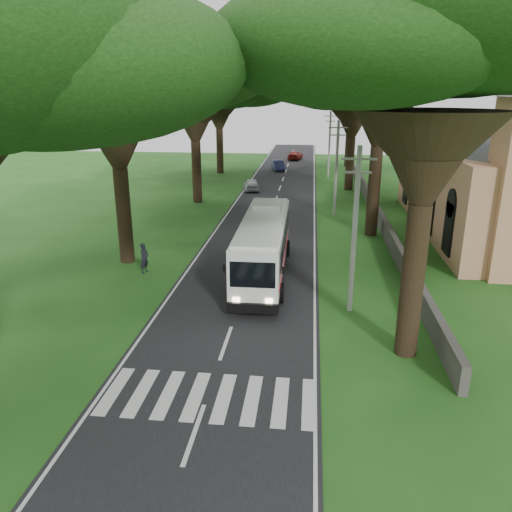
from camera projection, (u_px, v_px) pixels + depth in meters
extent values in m
plane|color=#204F16|center=(217.00, 368.00, 19.50)|extent=(140.00, 140.00, 0.00)
cube|color=black|center=(270.00, 216.00, 43.08)|extent=(8.00, 120.00, 0.04)
cube|color=silver|center=(207.00, 397.00, 17.62)|extent=(8.00, 3.00, 0.01)
cube|color=#383533|center=(378.00, 215.00, 41.02)|extent=(0.35, 50.00, 1.20)
cube|color=tan|center=(506.00, 190.00, 37.37)|extent=(12.00, 22.00, 6.40)
cylinder|color=gray|center=(354.00, 232.00, 23.33)|extent=(0.24, 0.24, 8.00)
cube|color=gray|center=(359.00, 159.00, 22.26)|extent=(1.60, 0.10, 0.10)
cube|color=gray|center=(358.00, 172.00, 22.45)|extent=(1.20, 0.10, 0.10)
cylinder|color=gray|center=(336.00, 169.00, 42.20)|extent=(0.24, 0.24, 8.00)
cube|color=gray|center=(338.00, 128.00, 41.12)|extent=(1.60, 0.10, 0.10)
cube|color=gray|center=(338.00, 135.00, 41.31)|extent=(1.20, 0.10, 0.10)
cylinder|color=gray|center=(329.00, 145.00, 61.06)|extent=(0.24, 0.24, 8.00)
cube|color=gray|center=(331.00, 116.00, 59.99)|extent=(1.60, 0.10, 0.10)
cube|color=gray|center=(330.00, 121.00, 60.18)|extent=(1.20, 0.10, 0.10)
cylinder|color=black|center=(124.00, 216.00, 30.73)|extent=(0.90, 0.90, 5.87)
cone|color=black|center=(117.00, 136.00, 29.21)|extent=(3.20, 3.20, 3.80)
ellipsoid|color=#13330E|center=(110.00, 58.00, 27.86)|extent=(15.29, 15.29, 6.42)
cylinder|color=black|center=(197.00, 172.00, 47.68)|extent=(0.90, 0.90, 5.76)
cone|color=black|center=(195.00, 121.00, 46.17)|extent=(3.20, 3.20, 3.80)
ellipsoid|color=#13330E|center=(193.00, 73.00, 44.86)|extent=(13.70, 13.70, 5.75)
cylinder|color=black|center=(220.00, 151.00, 64.78)|extent=(0.90, 0.90, 5.59)
cone|color=black|center=(219.00, 114.00, 63.30)|extent=(3.20, 3.20, 3.80)
ellipsoid|color=#13330E|center=(218.00, 81.00, 62.06)|extent=(16.36, 16.36, 6.87)
cylinder|color=black|center=(412.00, 282.00, 19.62)|extent=(0.90, 0.90, 6.26)
cone|color=black|center=(426.00, 153.00, 18.04)|extent=(3.20, 3.20, 3.80)
ellipsoid|color=#13330E|center=(441.00, 8.00, 16.54)|extent=(13.81, 13.81, 5.80)
cylinder|color=black|center=(374.00, 192.00, 36.51)|extent=(0.90, 0.90, 6.51)
cone|color=black|center=(379.00, 119.00, 34.89)|extent=(3.20, 3.20, 3.80)
ellipsoid|color=#13330E|center=(385.00, 41.00, 33.29)|extent=(15.04, 15.04, 6.32)
cylinder|color=black|center=(350.00, 164.00, 53.69)|extent=(0.90, 0.90, 5.59)
cone|color=black|center=(352.00, 119.00, 52.21)|extent=(3.20, 3.20, 3.80)
ellipsoid|color=#13330E|center=(355.00, 79.00, 50.97)|extent=(12.51, 12.51, 5.25)
cylinder|color=black|center=(348.00, 146.00, 70.56)|extent=(0.90, 0.90, 5.59)
cone|color=black|center=(350.00, 112.00, 69.08)|extent=(3.20, 3.20, 3.80)
ellipsoid|color=#13330E|center=(352.00, 82.00, 67.84)|extent=(15.96, 15.96, 6.70)
cube|color=white|center=(263.00, 245.00, 28.68)|extent=(2.52, 11.68, 2.87)
cube|color=black|center=(264.00, 236.00, 28.83)|extent=(2.57, 9.54, 1.07)
cube|color=black|center=(263.00, 267.00, 29.12)|extent=(2.56, 11.72, 0.34)
cube|color=red|center=(263.00, 256.00, 28.89)|extent=(2.56, 10.52, 0.17)
cube|color=white|center=(264.00, 220.00, 28.21)|extent=(2.32, 11.10, 0.17)
cylinder|color=black|center=(233.00, 291.00, 25.55)|extent=(0.35, 1.07, 1.07)
cylinder|color=black|center=(280.00, 293.00, 25.32)|extent=(0.35, 1.07, 1.07)
cylinder|color=black|center=(250.00, 247.00, 32.71)|extent=(0.35, 1.07, 1.07)
cylinder|color=black|center=(287.00, 248.00, 32.47)|extent=(0.35, 1.07, 1.07)
imported|color=#AFB0B4|center=(251.00, 184.00, 53.87)|extent=(2.24, 3.99, 1.28)
imported|color=navy|center=(278.00, 165.00, 67.57)|extent=(2.21, 4.13, 1.29)
imported|color=maroon|center=(295.00, 155.00, 78.11)|extent=(2.47, 4.75, 1.31)
imported|color=black|center=(144.00, 258.00, 29.43)|extent=(0.61, 0.76, 1.81)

